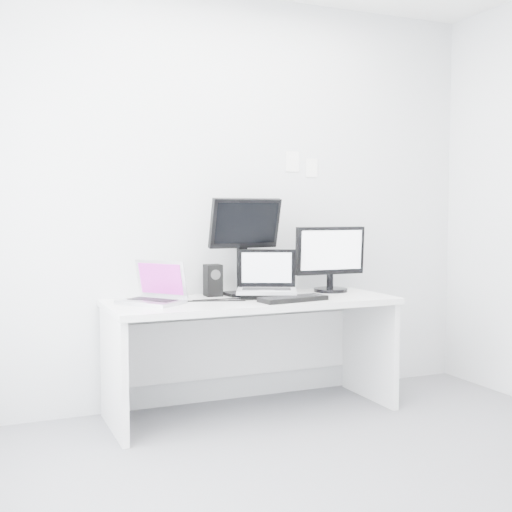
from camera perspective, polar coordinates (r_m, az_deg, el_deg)
name	(u,v)px	position (r m, az deg, el deg)	size (l,w,h in m)	color
ground	(356,489)	(3.29, 8.59, -19.11)	(3.60, 3.60, 0.00)	slate
back_wall	(232,200)	(4.47, -2.11, 4.78)	(3.60, 3.60, 0.00)	silver
desk	(252,356)	(4.24, -0.36, -8.58)	(1.80, 0.70, 0.73)	white
macbook	(151,281)	(3.99, -9.01, -2.16)	(0.36, 0.27, 0.27)	#B1B1B6
speaker	(213,280)	(4.31, -3.71, -2.09)	(0.10, 0.10, 0.21)	black
dell_laptop	(267,273)	(4.22, 0.91, -1.48)	(0.38, 0.29, 0.31)	#9D9FA4
rear_monitor	(244,245)	(4.34, -1.05, 0.91)	(0.48, 0.17, 0.65)	black
samsung_monitor	(331,258)	(4.55, 6.43, -0.17)	(0.50, 0.23, 0.46)	black
keyboard	(293,299)	(4.08, 3.19, -3.68)	(0.43, 0.15, 0.03)	black
mouse	(316,297)	(4.16, 5.17, -3.51)	(0.10, 0.06, 0.03)	black
wall_note_0	(292,162)	(4.65, 3.14, 8.08)	(0.10, 0.00, 0.14)	white
wall_note_1	(312,168)	(4.72, 4.79, 7.52)	(0.09, 0.00, 0.13)	white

